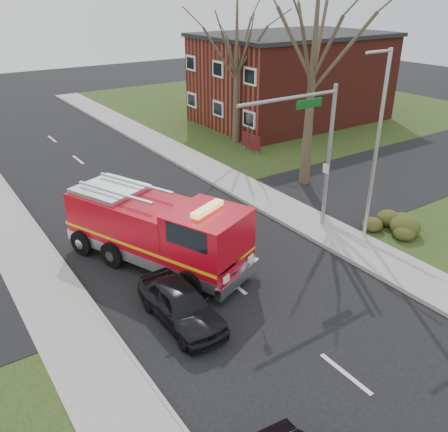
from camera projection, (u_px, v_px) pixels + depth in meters
ground at (231, 282)px, 18.70m from camera, size 120.00×120.00×0.00m
sidewalk_right at (341, 238)px, 21.82m from camera, size 2.40×80.00×0.15m
sidewalk_left at (76, 340)px, 15.51m from camera, size 2.40×80.00×0.15m
brick_building at (292, 78)px, 40.19m from camera, size 15.40×10.40×7.25m
health_center_sign at (251, 141)px, 32.97m from camera, size 0.12×2.00×1.40m
hedge_corner at (399, 221)px, 22.29m from camera, size 2.80×2.00×0.90m
bare_tree_near at (314, 53)px, 24.80m from camera, size 6.00×6.00×12.00m
bare_tree_far at (237, 53)px, 32.66m from camera, size 5.25×5.25×10.50m
traffic_signal_mast at (310, 136)px, 20.43m from camera, size 5.29×0.18×6.80m
streetlight_pole at (376, 144)px, 20.00m from camera, size 1.48×0.16×8.40m
fire_engine at (158, 231)px, 19.47m from camera, size 5.50×8.39×3.21m
parked_car_maroon at (181, 304)px, 16.23m from camera, size 1.68×4.11×1.40m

